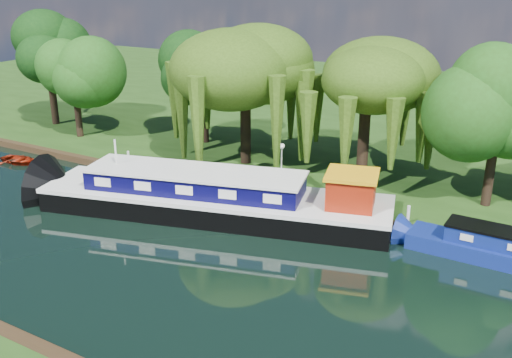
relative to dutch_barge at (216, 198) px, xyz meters
The scene contains 12 objects.
ground 5.38m from the dutch_barge, 82.11° to the right, with size 120.00×120.00×0.00m, color black.
far_bank 28.78m from the dutch_barge, 88.56° to the left, with size 120.00×52.00×0.45m, color #1A370F.
dutch_barge is the anchor object (origin of this frame).
red_dinghy 17.34m from the dutch_barge, behind, with size 2.16×3.02×0.63m, color maroon.
willow_left 10.04m from the dutch_barge, 110.07° to the left, with size 7.27×7.27×8.71m.
willow_right 11.43m from the dutch_barge, 60.27° to the left, with size 6.39×6.39×7.78m.
tree_far_left 19.56m from the dutch_barge, 158.95° to the left, with size 4.66×4.66×7.51m.
tree_far_back 24.87m from the dutch_barge, 158.99° to the left, with size 5.09×5.09×8.56m.
tree_far_mid 14.13m from the dutch_barge, 127.76° to the left, with size 4.65×4.65×7.61m.
tree_far_right 15.71m from the dutch_barge, 32.01° to the left, with size 4.65×4.65×7.60m.
lamppost 5.59m from the dutch_barge, 76.90° to the left, with size 0.36×0.36×2.56m.
mooring_posts 3.17m from the dutch_barge, 85.93° to the left, with size 19.16×0.16×1.00m.
Camera 1 is at (15.86, -18.74, 12.52)m, focal length 40.00 mm.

